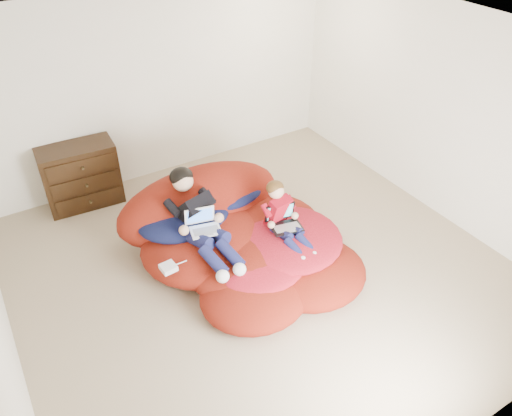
{
  "coord_description": "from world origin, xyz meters",
  "views": [
    {
      "loc": [
        -2.15,
        -3.46,
        3.79
      ],
      "look_at": [
        0.07,
        0.17,
        0.7
      ],
      "focal_mm": 35.0,
      "sensor_mm": 36.0,
      "label": 1
    }
  ],
  "objects_px": {
    "dresser": "(81,176)",
    "younger_boy": "(283,216)",
    "older_boy": "(197,214)",
    "laptop_white": "(203,224)",
    "beanbag_pile": "(236,236)",
    "laptop_black": "(284,220)"
  },
  "relations": [
    {
      "from": "older_boy",
      "to": "laptop_white",
      "type": "relative_size",
      "value": 3.54
    },
    {
      "from": "laptop_white",
      "to": "dresser",
      "type": "bearing_deg",
      "value": 111.23
    },
    {
      "from": "laptop_white",
      "to": "older_boy",
      "type": "bearing_deg",
      "value": 90.0
    },
    {
      "from": "dresser",
      "to": "laptop_black",
      "type": "distance_m",
      "value": 2.75
    },
    {
      "from": "dresser",
      "to": "laptop_white",
      "type": "relative_size",
      "value": 2.68
    },
    {
      "from": "dresser",
      "to": "laptop_white",
      "type": "height_order",
      "value": "dresser"
    },
    {
      "from": "older_boy",
      "to": "dresser",
      "type": "bearing_deg",
      "value": 112.54
    },
    {
      "from": "older_boy",
      "to": "laptop_white",
      "type": "height_order",
      "value": "older_boy"
    },
    {
      "from": "dresser",
      "to": "younger_boy",
      "type": "relative_size",
      "value": 1.2
    },
    {
      "from": "younger_boy",
      "to": "laptop_black",
      "type": "xyz_separation_m",
      "value": [
        0.0,
        -0.0,
        -0.06
      ]
    },
    {
      "from": "laptop_black",
      "to": "laptop_white",
      "type": "bearing_deg",
      "value": 159.63
    },
    {
      "from": "laptop_black",
      "to": "older_boy",
      "type": "bearing_deg",
      "value": 152.21
    },
    {
      "from": "older_boy",
      "to": "younger_boy",
      "type": "relative_size",
      "value": 1.58
    },
    {
      "from": "dresser",
      "to": "younger_boy",
      "type": "distance_m",
      "value": 2.75
    },
    {
      "from": "beanbag_pile",
      "to": "dresser",
      "type": "bearing_deg",
      "value": 121.13
    },
    {
      "from": "beanbag_pile",
      "to": "older_boy",
      "type": "height_order",
      "value": "older_boy"
    },
    {
      "from": "dresser",
      "to": "beanbag_pile",
      "type": "height_order",
      "value": "beanbag_pile"
    },
    {
      "from": "dresser",
      "to": "younger_boy",
      "type": "xyz_separation_m",
      "value": [
        1.57,
        -2.25,
        0.2
      ]
    },
    {
      "from": "laptop_white",
      "to": "laptop_black",
      "type": "height_order",
      "value": "laptop_white"
    },
    {
      "from": "younger_boy",
      "to": "laptop_white",
      "type": "distance_m",
      "value": 0.86
    },
    {
      "from": "beanbag_pile",
      "to": "older_boy",
      "type": "xyz_separation_m",
      "value": [
        -0.4,
        0.09,
        0.4
      ]
    },
    {
      "from": "laptop_white",
      "to": "laptop_black",
      "type": "bearing_deg",
      "value": -20.37
    }
  ]
}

